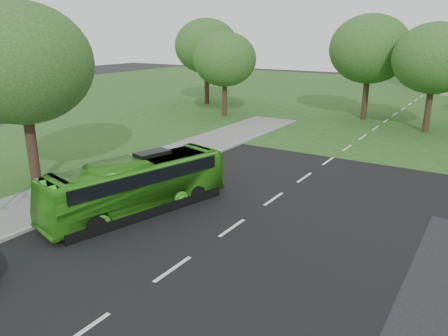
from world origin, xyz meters
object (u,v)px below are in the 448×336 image
object	(u,v)px
tree_park_a	(225,59)
tree_park_b	(370,49)
bus	(137,185)
tree_park_f	(206,46)
tree_side_near	(21,64)
tree_park_c	(435,58)

from	to	relation	value
tree_park_a	tree_park_b	xyz separation A→B (m)	(12.21, 5.65, 1.01)
tree_park_b	bus	world-z (taller)	tree_park_b
tree_park_f	bus	xyz separation A→B (m)	(15.62, -28.42, -5.25)
tree_park_f	tree_side_near	world-z (taller)	tree_park_f
tree_park_c	tree_side_near	distance (m)	30.28
tree_park_f	tree_park_a	bearing A→B (deg)	-43.40
tree_park_c	tree_park_a	bearing A→B (deg)	-170.99
tree_park_c	tree_side_near	size ratio (longest dim) A/B	0.93
tree_park_a	tree_park_c	size ratio (longest dim) A/B	0.92
tree_park_c	tree_park_f	distance (m)	24.33
tree_park_b	tree_park_c	xyz separation A→B (m)	(5.91, -2.77, -0.53)
tree_park_b	tree_park_a	bearing A→B (deg)	-155.17
tree_side_near	bus	size ratio (longest dim) A/B	1.05
tree_side_near	tree_park_c	bearing A→B (deg)	58.85
tree_side_near	bus	bearing A→B (deg)	2.66
tree_park_f	tree_side_near	distance (m)	29.98
tree_park_a	bus	distance (m)	25.01
tree_park_b	tree_park_f	world-z (taller)	tree_park_b
tree_park_f	bus	distance (m)	32.85
tree_park_b	bus	size ratio (longest dim) A/B	1.07
bus	tree_park_b	bearing A→B (deg)	99.01
tree_park_f	tree_park_b	bearing A→B (deg)	-0.21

